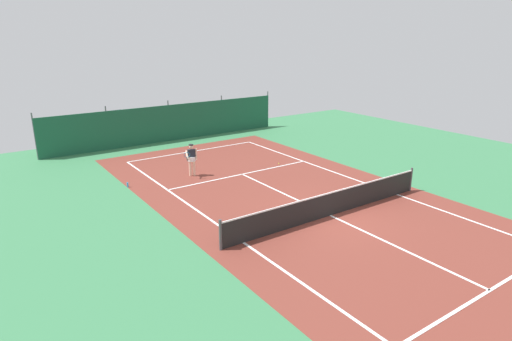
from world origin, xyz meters
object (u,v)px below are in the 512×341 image
at_px(water_bottle, 128,185).
at_px(tennis_player, 192,158).
at_px(parked_car, 117,124).
at_px(tennis_ball_near_player, 254,215).
at_px(tennis_net, 331,204).
at_px(tennis_ball_midcourt, 279,164).

bearing_deg(water_bottle, tennis_player, -3.45).
bearing_deg(parked_car, tennis_player, -95.13).
height_order(tennis_player, tennis_ball_near_player, tennis_player).
relative_size(tennis_player, parked_car, 0.38).
bearing_deg(water_bottle, tennis_net, -55.08).
bearing_deg(tennis_ball_midcourt, tennis_net, -111.34).
xyz_separation_m(tennis_player, tennis_ball_near_player, (-0.25, -5.93, -0.93)).
bearing_deg(tennis_ball_midcourt, tennis_ball_near_player, -135.26).
xyz_separation_m(tennis_ball_near_player, water_bottle, (-3.01, 6.13, 0.09)).
bearing_deg(tennis_ball_midcourt, tennis_player, 169.95).
bearing_deg(parked_car, tennis_ball_midcourt, -73.12).
distance_m(tennis_ball_midcourt, water_bottle, 8.20).
distance_m(tennis_net, water_bottle, 9.58).
height_order(tennis_ball_near_player, tennis_ball_midcourt, same).
height_order(tennis_player, tennis_ball_midcourt, tennis_player).
distance_m(tennis_net, tennis_ball_midcourt, 7.30).
relative_size(tennis_player, tennis_ball_midcourt, 24.85).
bearing_deg(tennis_player, water_bottle, 14.30).
bearing_deg(water_bottle, tennis_ball_midcourt, -7.41).
relative_size(tennis_ball_midcourt, parked_car, 0.02).
bearing_deg(tennis_ball_near_player, tennis_player, 87.54).
xyz_separation_m(tennis_net, water_bottle, (-5.48, 7.85, -0.39)).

